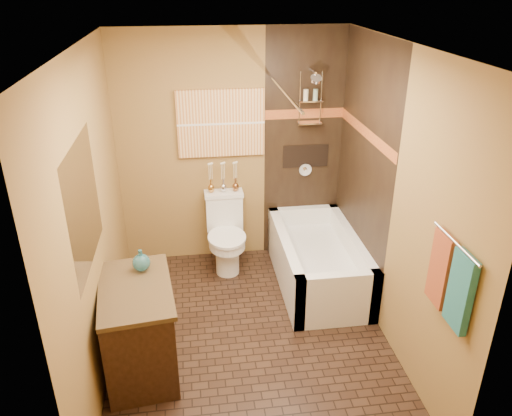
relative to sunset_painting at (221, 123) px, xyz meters
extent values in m
plane|color=black|center=(0.11, -1.48, -1.55)|extent=(3.00, 3.00, 0.00)
cube|color=olive|center=(-1.09, -1.48, -0.30)|extent=(0.02, 3.00, 2.50)
cube|color=olive|center=(1.31, -1.48, -0.30)|extent=(0.02, 3.00, 2.50)
cube|color=olive|center=(0.11, 0.02, -0.30)|extent=(2.40, 0.02, 2.50)
cube|color=olive|center=(0.11, -2.98, -0.30)|extent=(2.40, 0.02, 2.50)
plane|color=silver|center=(0.11, -1.48, 0.95)|extent=(3.00, 3.00, 0.00)
cube|color=black|center=(0.88, 0.01, -0.30)|extent=(0.85, 0.01, 2.50)
cube|color=black|center=(1.30, -0.73, -0.30)|extent=(0.01, 1.50, 2.50)
cube|color=#99341B|center=(0.88, 0.00, 0.07)|extent=(0.85, 0.01, 0.10)
cube|color=#99341B|center=(1.29, -0.73, 0.07)|extent=(0.01, 1.50, 0.10)
cube|color=black|center=(0.91, 0.01, -0.40)|extent=(0.50, 0.01, 0.25)
cylinder|color=silver|center=(0.91, -0.12, 0.53)|extent=(0.02, 0.26, 0.02)
cylinder|color=silver|center=(0.91, -0.28, 0.48)|extent=(0.11, 0.11, 0.09)
cylinder|color=silver|center=(0.91, -0.01, -0.55)|extent=(0.14, 0.02, 0.14)
cylinder|color=silver|center=(0.51, -0.73, 0.47)|extent=(0.03, 1.55, 0.03)
cylinder|color=silver|center=(1.26, -2.53, -0.10)|extent=(0.02, 0.55, 0.02)
cube|color=#1E6667|center=(1.27, -2.66, -0.37)|extent=(0.05, 0.22, 0.52)
cube|color=maroon|center=(1.27, -2.40, -0.37)|extent=(0.05, 0.22, 0.52)
cube|color=#C66E2E|center=(0.00, 0.00, 0.00)|extent=(0.90, 0.04, 0.70)
cube|color=white|center=(-1.08, -1.75, -0.05)|extent=(0.01, 1.00, 0.90)
cube|color=white|center=(0.91, -1.43, -1.27)|extent=(0.80, 0.10, 0.55)
cube|color=white|center=(0.91, -0.03, -1.27)|extent=(0.80, 0.10, 0.55)
cube|color=white|center=(0.56, -0.73, -1.27)|extent=(0.10, 1.50, 0.55)
cube|color=white|center=(1.26, -0.73, -1.27)|extent=(0.10, 1.50, 0.55)
cube|color=white|center=(0.91, -0.73, -1.38)|extent=(0.64, 1.34, 0.35)
cube|color=white|center=(0.00, -0.09, -0.97)|extent=(0.40, 0.18, 0.39)
cube|color=white|center=(0.00, -0.09, -0.75)|extent=(0.42, 0.20, 0.04)
cylinder|color=white|center=(0.00, -0.40, -1.35)|extent=(0.25, 0.25, 0.39)
cylinder|color=white|center=(0.00, -0.40, -1.18)|extent=(0.38, 0.38, 0.10)
cylinder|color=white|center=(0.00, -0.40, -1.12)|extent=(0.40, 0.40, 0.03)
cube|color=black|center=(-0.82, -1.75, -1.17)|extent=(0.61, 0.90, 0.75)
cube|color=black|center=(-0.81, -1.75, -0.78)|extent=(0.65, 0.95, 0.04)
camera|label=1|loc=(-0.32, -5.01, 1.40)|focal=35.00mm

